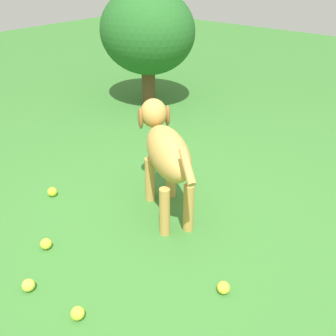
{
  "coord_description": "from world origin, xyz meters",
  "views": [
    {
      "loc": [
        -1.27,
        1.44,
        1.52
      ],
      "look_at": [
        0.05,
        -0.16,
        0.34
      ],
      "focal_mm": 41.32,
      "sensor_mm": 36.0,
      "label": 1
    }
  ],
  "objects_px": {
    "tennis_ball_4": "(52,192)",
    "dog": "(165,150)",
    "tennis_ball_0": "(46,244)",
    "tennis_ball_1": "(78,313)",
    "tennis_ball_3": "(223,288)",
    "tennis_ball_2": "(28,285)"
  },
  "relations": [
    {
      "from": "tennis_ball_2",
      "to": "tennis_ball_4",
      "type": "distance_m",
      "value": 0.88
    },
    {
      "from": "tennis_ball_0",
      "to": "tennis_ball_3",
      "type": "bearing_deg",
      "value": -159.1
    },
    {
      "from": "tennis_ball_1",
      "to": "dog",
      "type": "bearing_deg",
      "value": -75.01
    },
    {
      "from": "tennis_ball_1",
      "to": "tennis_ball_2",
      "type": "distance_m",
      "value": 0.33
    },
    {
      "from": "dog",
      "to": "tennis_ball_3",
      "type": "bearing_deg",
      "value": -173.63
    },
    {
      "from": "tennis_ball_2",
      "to": "tennis_ball_4",
      "type": "xyz_separation_m",
      "value": [
        0.64,
        -0.6,
        0.0
      ]
    },
    {
      "from": "tennis_ball_1",
      "to": "tennis_ball_3",
      "type": "relative_size",
      "value": 1.0
    },
    {
      "from": "tennis_ball_1",
      "to": "tennis_ball_2",
      "type": "bearing_deg",
      "value": 8.21
    },
    {
      "from": "dog",
      "to": "tennis_ball_4",
      "type": "bearing_deg",
      "value": 63.66
    },
    {
      "from": "dog",
      "to": "tennis_ball_0",
      "type": "xyz_separation_m",
      "value": [
        0.28,
        0.75,
        -0.41
      ]
    },
    {
      "from": "tennis_ball_0",
      "to": "tennis_ball_1",
      "type": "height_order",
      "value": "same"
    },
    {
      "from": "dog",
      "to": "tennis_ball_0",
      "type": "bearing_deg",
      "value": 104.51
    },
    {
      "from": "tennis_ball_0",
      "to": "tennis_ball_2",
      "type": "xyz_separation_m",
      "value": [
        -0.2,
        0.25,
        0.0
      ]
    },
    {
      "from": "tennis_ball_0",
      "to": "tennis_ball_4",
      "type": "xyz_separation_m",
      "value": [
        0.44,
        -0.36,
        0.0
      ]
    },
    {
      "from": "tennis_ball_3",
      "to": "dog",
      "type": "bearing_deg",
      "value": -28.53
    },
    {
      "from": "tennis_ball_1",
      "to": "tennis_ball_0",
      "type": "bearing_deg",
      "value": -20.4
    },
    {
      "from": "dog",
      "to": "tennis_ball_2",
      "type": "relative_size",
      "value": 12.72
    },
    {
      "from": "tennis_ball_3",
      "to": "tennis_ball_2",
      "type": "bearing_deg",
      "value": 38.64
    },
    {
      "from": "tennis_ball_2",
      "to": "tennis_ball_0",
      "type": "bearing_deg",
      "value": -50.69
    },
    {
      "from": "tennis_ball_4",
      "to": "dog",
      "type": "bearing_deg",
      "value": -151.24
    },
    {
      "from": "tennis_ball_1",
      "to": "tennis_ball_4",
      "type": "relative_size",
      "value": 1.0
    },
    {
      "from": "tennis_ball_2",
      "to": "tennis_ball_4",
      "type": "height_order",
      "value": "same"
    }
  ]
}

